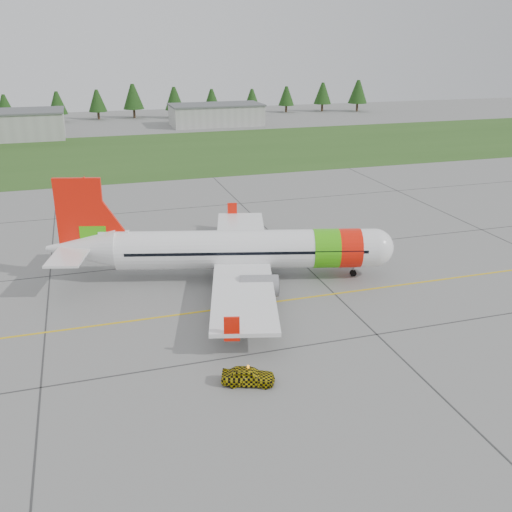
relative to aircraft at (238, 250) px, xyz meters
name	(u,v)px	position (x,y,z in m)	size (l,w,h in m)	color
ground	(256,354)	(-2.65, -14.24, -2.89)	(320.00, 320.00, 0.00)	gray
aircraft	(238,250)	(0.00, 0.00, 0.00)	(32.51, 30.62, 10.04)	white
follow_me_car	(248,360)	(-4.26, -17.84, -1.10)	(1.45, 1.22, 3.59)	#CCB70B
grass_strip	(137,154)	(-2.65, 67.76, -2.88)	(320.00, 50.00, 0.03)	#30561E
taxi_guideline	(228,308)	(-2.65, -6.24, -2.88)	(120.00, 0.25, 0.02)	gold
hangar_east	(216,115)	(22.35, 103.76, -0.29)	(24.00, 12.00, 5.20)	#A8A8A3
treeline	(115,102)	(-2.65, 123.76, 2.11)	(160.00, 8.00, 10.00)	#1C3F14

